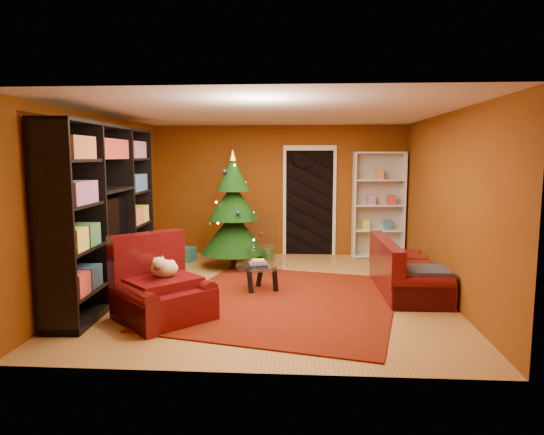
# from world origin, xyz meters

# --- Properties ---
(floor) EXTENTS (5.00, 5.50, 0.05)m
(floor) POSITION_xyz_m (0.00, 0.00, -0.03)
(floor) COLOR olive
(floor) RESTS_ON ground
(ceiling) EXTENTS (5.00, 5.50, 0.05)m
(ceiling) POSITION_xyz_m (0.00, 0.00, 2.62)
(ceiling) COLOR silver
(ceiling) RESTS_ON wall_back
(wall_back) EXTENTS (5.00, 0.05, 2.60)m
(wall_back) POSITION_xyz_m (0.00, 2.77, 1.30)
(wall_back) COLOR brown
(wall_back) RESTS_ON ground
(wall_left) EXTENTS (0.05, 5.50, 2.60)m
(wall_left) POSITION_xyz_m (-2.52, 0.00, 1.30)
(wall_left) COLOR brown
(wall_left) RESTS_ON ground
(wall_right) EXTENTS (0.05, 5.50, 2.60)m
(wall_right) POSITION_xyz_m (2.52, 0.00, 1.30)
(wall_right) COLOR brown
(wall_right) RESTS_ON ground
(doorway) EXTENTS (1.06, 0.60, 2.16)m
(doorway) POSITION_xyz_m (0.60, 2.73, 1.05)
(doorway) COLOR black
(doorway) RESTS_ON floor
(rug) EXTENTS (3.62, 3.99, 0.02)m
(rug) POSITION_xyz_m (0.23, -0.50, 0.01)
(rug) COLOR #5F1708
(rug) RESTS_ON floor
(media_unit) EXTENTS (0.60, 3.16, 2.41)m
(media_unit) POSITION_xyz_m (-2.27, -0.43, 1.21)
(media_unit) COLOR black
(media_unit) RESTS_ON floor
(christmas_tree) EXTENTS (1.40, 1.40, 2.11)m
(christmas_tree) POSITION_xyz_m (-0.77, 1.55, 1.02)
(christmas_tree) COLOR black
(christmas_tree) RESTS_ON floor
(gift_box_teal) EXTENTS (0.34, 0.34, 0.27)m
(gift_box_teal) POSITION_xyz_m (-1.72, 1.93, 0.13)
(gift_box_teal) COLOR #227171
(gift_box_teal) RESTS_ON floor
(gift_box_green) EXTENTS (0.30, 0.30, 0.25)m
(gift_box_green) POSITION_xyz_m (-0.24, 1.99, 0.12)
(gift_box_green) COLOR #2C702C
(gift_box_green) RESTS_ON floor
(gift_box_red) EXTENTS (0.31, 0.31, 0.24)m
(gift_box_red) POSITION_xyz_m (-1.33, 2.58, 0.12)
(gift_box_red) COLOR maroon
(gift_box_red) RESTS_ON floor
(white_bookshelf) EXTENTS (1.00, 0.40, 2.13)m
(white_bookshelf) POSITION_xyz_m (1.95, 2.57, 1.03)
(white_bookshelf) COLOR white
(white_bookshelf) RESTS_ON floor
(armchair) EXTENTS (1.51, 1.51, 0.83)m
(armchair) POSITION_xyz_m (-1.21, -1.35, 0.42)
(armchair) COLOR #44090B
(armchair) RESTS_ON rug
(dog) EXTENTS (0.49, 0.50, 0.27)m
(dog) POSITION_xyz_m (-1.21, -1.28, 0.62)
(dog) COLOR beige
(dog) RESTS_ON armchair
(sofa) EXTENTS (0.86, 1.86, 0.79)m
(sofa) POSITION_xyz_m (2.02, 0.07, 0.40)
(sofa) COLOR #44090B
(sofa) RESTS_ON rug
(coffee_table) EXTENTS (0.92, 0.92, 0.49)m
(coffee_table) POSITION_xyz_m (-0.12, -0.02, 0.20)
(coffee_table) COLOR gray
(coffee_table) RESTS_ON rug
(acrylic_chair) EXTENTS (0.48, 0.53, 0.91)m
(acrylic_chair) POSITION_xyz_m (-0.22, 1.08, 0.46)
(acrylic_chair) COLOR #66605B
(acrylic_chair) RESTS_ON rug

